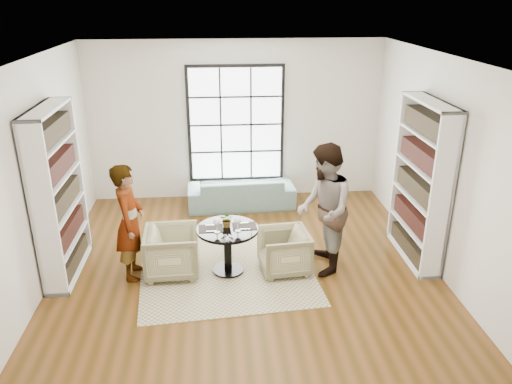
{
  "coord_description": "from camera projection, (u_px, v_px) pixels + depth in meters",
  "views": [
    {
      "loc": [
        -0.39,
        -6.22,
        3.78
      ],
      "look_at": [
        0.17,
        0.4,
        1.1
      ],
      "focal_mm": 35.0,
      "sensor_mm": 36.0,
      "label": 1
    }
  ],
  "objects": [
    {
      "name": "cutlery_left",
      "position": [
        211.0,
        228.0,
        6.96
      ],
      "size": [
        0.15,
        0.22,
        0.01
      ],
      "primitive_type": null,
      "rotation": [
        0.0,
        0.0,
        0.03
      ],
      "color": "silver",
      "rests_on": "placemat_left"
    },
    {
      "name": "rug",
      "position": [
        226.0,
        267.0,
        7.34
      ],
      "size": [
        2.65,
        2.65,
        0.01
      ],
      "primitive_type": "cube",
      "rotation": [
        0.0,
        0.0,
        0.09
      ],
      "color": "#C3B492",
      "rests_on": "ground"
    },
    {
      "name": "cutlery_right",
      "position": [
        244.0,
        226.0,
        7.02
      ],
      "size": [
        0.15,
        0.22,
        0.01
      ],
      "primitive_type": null,
      "rotation": [
        0.0,
        0.0,
        0.03
      ],
      "color": "silver",
      "rests_on": "placemat_right"
    },
    {
      "name": "pedestal_table",
      "position": [
        228.0,
        240.0,
        7.05
      ],
      "size": [
        0.87,
        0.87,
        0.7
      ],
      "rotation": [
        0.0,
        0.0,
        0.03
      ],
      "color": "black",
      "rests_on": "ground"
    },
    {
      "name": "person_right",
      "position": [
        324.0,
        210.0,
        6.96
      ],
      "size": [
        0.79,
        0.98,
        1.89
      ],
      "primitive_type": "imported",
      "rotation": [
        0.0,
        0.0,
        -1.66
      ],
      "color": "gray",
      "rests_on": "ground"
    },
    {
      "name": "placemat_right",
      "position": [
        244.0,
        226.0,
        7.03
      ],
      "size": [
        0.35,
        0.27,
        0.01
      ],
      "primitive_type": "cube",
      "rotation": [
        0.0,
        0.0,
        0.03
      ],
      "color": "black",
      "rests_on": "pedestal_table"
    },
    {
      "name": "sofa",
      "position": [
        241.0,
        191.0,
        9.35
      ],
      "size": [
        2.01,
        0.86,
        0.58
      ],
      "primitive_type": "imported",
      "rotation": [
        0.0,
        0.0,
        3.19
      ],
      "color": "gray",
      "rests_on": "ground"
    },
    {
      "name": "wine_glass_left",
      "position": [
        217.0,
        222.0,
        6.79
      ],
      "size": [
        0.1,
        0.1,
        0.22
      ],
      "color": "silver",
      "rests_on": "pedestal_table"
    },
    {
      "name": "room_shell",
      "position": [
        244.0,
        179.0,
        7.22
      ],
      "size": [
        6.0,
        6.01,
        6.0
      ],
      "color": "silver",
      "rests_on": "ground"
    },
    {
      "name": "armchair_right",
      "position": [
        284.0,
        251.0,
        7.15
      ],
      "size": [
        0.75,
        0.74,
        0.63
      ],
      "primitive_type": "imported",
      "rotation": [
        0.0,
        0.0,
        -1.47
      ],
      "color": "tan",
      "rests_on": "ground"
    },
    {
      "name": "armchair_left",
      "position": [
        172.0,
        252.0,
        7.07
      ],
      "size": [
        0.78,
        0.76,
        0.69
      ],
      "primitive_type": "imported",
      "rotation": [
        0.0,
        0.0,
        1.6
      ],
      "color": "#C2AD8A",
      "rests_on": "ground"
    },
    {
      "name": "ground",
      "position": [
        247.0,
        273.0,
        7.19
      ],
      "size": [
        6.0,
        6.0,
        0.0
      ],
      "primitive_type": "plane",
      "color": "brown"
    },
    {
      "name": "person_left",
      "position": [
        130.0,
        222.0,
        6.84
      ],
      "size": [
        0.42,
        0.62,
        1.67
      ],
      "primitive_type": "imported",
      "rotation": [
        0.0,
        0.0,
        1.53
      ],
      "color": "gray",
      "rests_on": "ground"
    },
    {
      "name": "wine_glass_right",
      "position": [
        238.0,
        221.0,
        6.83
      ],
      "size": [
        0.1,
        0.1,
        0.21
      ],
      "color": "silver",
      "rests_on": "pedestal_table"
    },
    {
      "name": "placemat_left",
      "position": [
        211.0,
        228.0,
        6.96
      ],
      "size": [
        0.35,
        0.27,
        0.01
      ],
      "primitive_type": "cube",
      "rotation": [
        0.0,
        0.0,
        0.03
      ],
      "color": "black",
      "rests_on": "pedestal_table"
    },
    {
      "name": "flower_centerpiece",
      "position": [
        227.0,
        220.0,
        6.98
      ],
      "size": [
        0.23,
        0.22,
        0.22
      ],
      "primitive_type": "imported",
      "rotation": [
        0.0,
        0.0,
        -0.26
      ],
      "color": "gray",
      "rests_on": "pedestal_table"
    }
  ]
}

